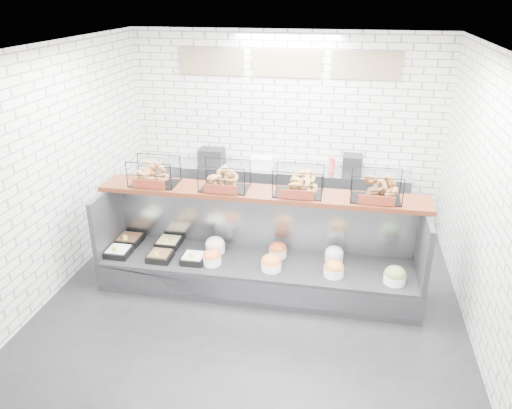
# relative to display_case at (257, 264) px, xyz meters

# --- Properties ---
(ground) EXTENTS (5.50, 5.50, 0.00)m
(ground) POSITION_rel_display_case_xyz_m (0.01, -0.34, -0.33)
(ground) COLOR black
(ground) RESTS_ON ground
(room_shell) EXTENTS (5.02, 5.51, 3.01)m
(room_shell) POSITION_rel_display_case_xyz_m (0.01, 0.26, 1.73)
(room_shell) COLOR white
(room_shell) RESTS_ON ground
(display_case) EXTENTS (4.00, 0.90, 1.20)m
(display_case) POSITION_rel_display_case_xyz_m (0.00, 0.00, 0.00)
(display_case) COLOR black
(display_case) RESTS_ON ground
(bagel_shelf) EXTENTS (4.10, 0.50, 0.40)m
(bagel_shelf) POSITION_rel_display_case_xyz_m (0.01, 0.18, 1.05)
(bagel_shelf) COLOR #3C180C
(bagel_shelf) RESTS_ON display_case
(prep_counter) EXTENTS (4.00, 0.60, 1.20)m
(prep_counter) POSITION_rel_display_case_xyz_m (0.01, 2.09, 0.14)
(prep_counter) COLOR #93969B
(prep_counter) RESTS_ON ground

